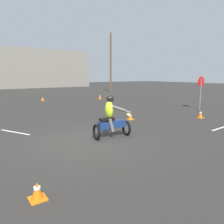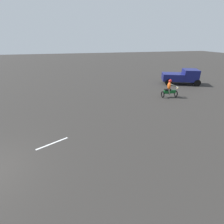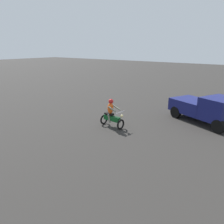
% 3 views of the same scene
% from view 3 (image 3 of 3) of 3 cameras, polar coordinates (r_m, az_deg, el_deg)
% --- Properties ---
extents(motorcycle_rider_background, '(0.73, 1.53, 1.66)m').
position_cam_3_polar(motorcycle_rider_background, '(12.60, -0.12, -0.73)').
color(motorcycle_rider_background, black).
rests_on(motorcycle_rider_background, ground).
extents(pickup_truck, '(3.36, 4.55, 1.73)m').
position_cam_3_polar(pickup_truck, '(14.42, 23.29, 0.97)').
color(pickup_truck, black).
rests_on(pickup_truck, ground).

